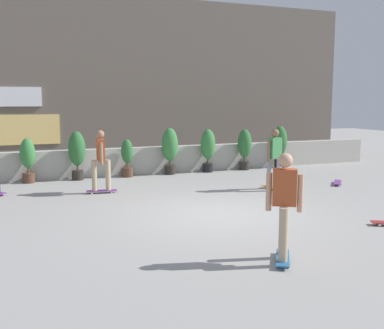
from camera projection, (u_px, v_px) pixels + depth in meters
ground_plane at (217, 214)px, 10.15m from camera, size 48.00×48.00×0.00m
planter_wall at (144, 160)px, 15.62m from camera, size 18.00×0.40×0.90m
building_backdrop at (117, 81)px, 18.92m from camera, size 20.00×2.08×6.50m
potted_plant_1 at (28, 158)px, 13.83m from camera, size 0.44×0.44×1.35m
potted_plant_2 at (77, 152)px, 14.33m from camera, size 0.52×0.52×1.52m
potted_plant_3 at (127, 157)px, 14.93m from camera, size 0.38×0.38×1.23m
potted_plant_4 at (170, 147)px, 15.42m from camera, size 0.54×0.54×1.56m
potted_plant_5 at (208, 147)px, 15.93m from camera, size 0.51×0.51×1.49m
potted_plant_6 at (245, 146)px, 16.44m from camera, size 0.49×0.49×1.45m
potted_plant_7 at (280, 143)px, 16.96m from camera, size 0.53×0.53×1.54m
skater_far_right at (275, 156)px, 12.74m from camera, size 0.54×0.82×1.70m
skater_far_left at (284, 202)px, 7.01m from camera, size 0.60×0.78×1.70m
skater_foreground at (101, 158)px, 12.26m from camera, size 0.82×0.56×1.70m
skateboard_near_camera at (338, 182)px, 13.67m from camera, size 0.67×0.74×0.08m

